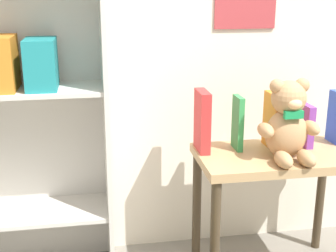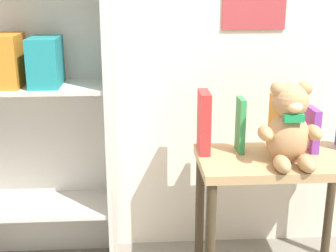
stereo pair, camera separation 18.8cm
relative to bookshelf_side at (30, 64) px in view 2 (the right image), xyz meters
name	(u,v)px [view 2 (the right image)]	position (x,y,z in m)	size (l,w,h in m)	color
bookshelf_side	(30,64)	(0.00, 0.00, 0.00)	(0.66, 0.29, 1.67)	beige
display_table	(278,179)	(1.02, -0.20, -0.45)	(0.67, 0.38, 0.57)	tan
teddy_bear	(289,127)	(1.02, -0.27, -0.21)	(0.25, 0.23, 0.33)	tan
book_standing_red	(204,122)	(0.72, -0.11, -0.23)	(0.04, 0.14, 0.26)	red
book_standing_green	(240,125)	(0.87, -0.12, -0.24)	(0.02, 0.10, 0.23)	#33934C
book_standing_orange	(277,124)	(1.02, -0.12, -0.24)	(0.03, 0.14, 0.24)	orange
book_standing_purple	(312,129)	(1.17, -0.12, -0.27)	(0.03, 0.12, 0.18)	purple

